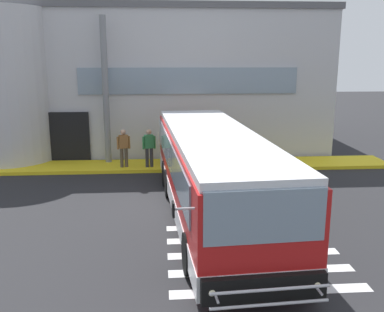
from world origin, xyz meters
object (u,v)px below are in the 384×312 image
object	(u,v)px
passenger_near_column	(124,146)
passenger_at_curb_edge	(165,141)
bus_main_foreground	(213,176)
passenger_by_doorway	(149,146)
safety_bollard_yellow	(255,162)
entry_support_column	(106,91)

from	to	relation	value
passenger_near_column	passenger_at_curb_edge	xyz separation A→B (m)	(1.79, 0.81, 0.03)
bus_main_foreground	passenger_near_column	bearing A→B (deg)	118.65
bus_main_foreground	passenger_at_curb_edge	xyz separation A→B (m)	(-1.43, 6.71, -0.22)
passenger_by_doorway	safety_bollard_yellow	world-z (taller)	passenger_by_doorway
entry_support_column	passenger_by_doorway	xyz separation A→B (m)	(1.91, -1.10, -2.32)
passenger_near_column	passenger_at_curb_edge	world-z (taller)	same
entry_support_column	safety_bollard_yellow	size ratio (longest dim) A/B	7.23
passenger_by_doorway	passenger_at_curb_edge	xyz separation A→B (m)	(0.68, 0.88, 0.03)
bus_main_foreground	safety_bollard_yellow	bearing A→B (deg)	64.41
entry_support_column	bus_main_foreground	size ratio (longest dim) A/B	0.57
bus_main_foreground	passenger_at_curb_edge	distance (m)	6.87
passenger_near_column	safety_bollard_yellow	world-z (taller)	passenger_near_column
bus_main_foreground	safety_bollard_yellow	world-z (taller)	bus_main_foreground
passenger_by_doorway	safety_bollard_yellow	distance (m)	4.67
passenger_by_doorway	passenger_near_column	bearing A→B (deg)	176.55
passenger_near_column	safety_bollard_yellow	bearing A→B (deg)	-7.74
bus_main_foreground	entry_support_column	bearing A→B (deg)	120.14
bus_main_foreground	passenger_by_doorway	bearing A→B (deg)	109.92
passenger_by_doorway	passenger_at_curb_edge	distance (m)	1.12
passenger_near_column	passenger_by_doorway	bearing A→B (deg)	-3.45
entry_support_column	safety_bollard_yellow	world-z (taller)	entry_support_column
bus_main_foreground	passenger_at_curb_edge	size ratio (longest dim) A/B	6.76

